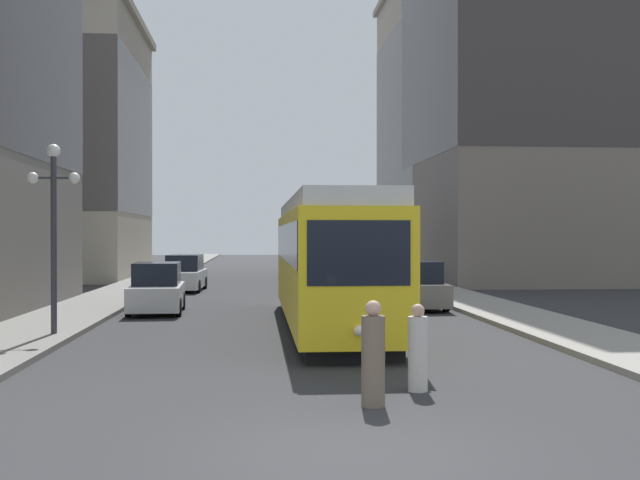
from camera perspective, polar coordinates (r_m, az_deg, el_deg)
ground_plane at (r=10.57m, az=2.37°, el=-15.15°), size 200.00×200.00×0.00m
sidewalk_left at (r=50.58m, az=-11.87°, el=-2.74°), size 2.93×120.00×0.15m
sidewalk_right at (r=50.96m, az=5.31°, el=-2.71°), size 2.93×120.00×0.15m
streetcar at (r=24.04m, az=0.57°, el=-1.35°), size 2.66×14.94×3.89m
transit_bus at (r=42.22m, az=2.71°, el=-0.81°), size 2.91×11.64×3.45m
parked_car_left_near at (r=29.12m, az=-11.72°, el=-3.53°), size 2.02×4.30×1.82m
parked_car_left_mid at (r=40.25m, az=-9.75°, el=-2.44°), size 2.04×4.92×1.82m
parked_car_right_far at (r=30.30m, az=6.89°, el=-3.38°), size 1.99×4.35×1.82m
pedestrian_crossing_near at (r=14.48m, az=7.09°, el=-7.94°), size 0.35×0.35×1.58m
pedestrian_crossing_far at (r=13.14m, az=3.87°, el=-8.45°), size 0.39×0.39×1.75m
lamp_post_left_near at (r=22.55m, az=-18.71°, el=2.20°), size 1.41×0.36×5.14m
building_left_corner at (r=55.15m, az=-20.25°, el=6.61°), size 14.41×15.48×17.19m
building_right_corner at (r=61.52m, az=10.95°, el=8.24°), size 12.81×16.06×21.85m
building_right_midblock at (r=52.04m, az=16.13°, el=14.42°), size 15.82×16.06×29.98m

